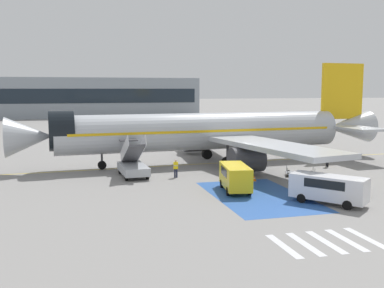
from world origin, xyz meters
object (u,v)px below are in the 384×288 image
(service_van_0, at_px, (328,187))
(ground_crew_1, at_px, (327,156))
(boarding_stairs_forward, at_px, (133,166))
(traffic_cone_0, at_px, (254,178))
(service_van_3, at_px, (235,176))
(terminal_building, at_px, (67,98))
(fuel_tanker, at_px, (201,127))
(baggage_cart, at_px, (300,173))
(ground_crew_0, at_px, (264,157))
(ground_crew_2, at_px, (176,167))
(airliner, at_px, (209,132))

(service_van_0, bearing_deg, ground_crew_1, -159.87)
(boarding_stairs_forward, distance_m, traffic_cone_0, 10.93)
(service_van_3, relative_size, terminal_building, 0.06)
(fuel_tanker, xyz_separation_m, service_van_0, (-2.72, -41.40, -0.60))
(fuel_tanker, distance_m, traffic_cone_0, 33.29)
(baggage_cart, distance_m, ground_crew_0, 5.42)
(ground_crew_1, height_order, ground_crew_2, ground_crew_1)
(ground_crew_1, bearing_deg, boarding_stairs_forward, -117.36)
(service_van_3, bearing_deg, fuel_tanker, -92.98)
(fuel_tanker, height_order, ground_crew_1, fuel_tanker)
(service_van_3, xyz_separation_m, terminal_building, (-13.60, 96.85, 4.22))
(service_van_3, relative_size, baggage_cart, 1.58)
(ground_crew_2, bearing_deg, service_van_3, 130.36)
(service_van_0, distance_m, ground_crew_2, 14.22)
(traffic_cone_0, bearing_deg, service_van_3, -132.18)
(ground_crew_2, bearing_deg, airliner, -114.47)
(service_van_3, relative_size, ground_crew_0, 2.59)
(fuel_tanker, relative_size, service_van_3, 2.19)
(airliner, height_order, terminal_building, terminal_building)
(baggage_cart, relative_size, ground_crew_0, 1.64)
(airliner, relative_size, ground_crew_2, 24.80)
(airliner, xyz_separation_m, baggage_cart, (6.03, -8.75, -3.15))
(service_van_3, xyz_separation_m, ground_crew_0, (6.54, 9.42, -0.17))
(fuel_tanker, xyz_separation_m, traffic_cone_0, (-4.67, -32.93, -1.56))
(airliner, relative_size, fuel_tanker, 3.90)
(service_van_0, xyz_separation_m, ground_crew_2, (-8.15, 11.65, -0.26))
(baggage_cart, xyz_separation_m, ground_crew_2, (-11.12, 2.19, 0.67))
(airliner, bearing_deg, ground_crew_1, -117.94)
(fuel_tanker, distance_m, baggage_cart, 31.98)
(fuel_tanker, distance_m, terminal_building, 64.38)
(boarding_stairs_forward, relative_size, terminal_building, 0.07)
(airliner, distance_m, baggage_cart, 11.08)
(ground_crew_0, distance_m, ground_crew_1, 6.48)
(airliner, bearing_deg, service_van_0, -173.78)
(service_van_3, bearing_deg, ground_crew_2, -54.12)
(service_van_0, xyz_separation_m, ground_crew_0, (1.66, 14.66, -0.14))
(traffic_cone_0, bearing_deg, baggage_cart, 11.38)
(baggage_cart, bearing_deg, ground_crew_2, 102.33)
(boarding_stairs_forward, bearing_deg, airliner, 26.51)
(service_van_0, bearing_deg, boarding_stairs_forward, -87.00)
(traffic_cone_0, bearing_deg, boarding_stairs_forward, 154.16)
(service_van_0, height_order, ground_crew_0, service_van_0)
(service_van_0, relative_size, ground_crew_0, 2.80)
(baggage_cart, bearing_deg, boarding_stairs_forward, 99.16)
(service_van_0, distance_m, ground_crew_1, 15.38)
(airliner, relative_size, ground_crew_1, 21.82)
(airliner, distance_m, boarding_stairs_forward, 10.32)
(service_van_3, distance_m, terminal_building, 97.89)
(ground_crew_0, relative_size, ground_crew_2, 1.12)
(baggage_cart, xyz_separation_m, ground_crew_1, (4.99, 3.69, 0.82))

